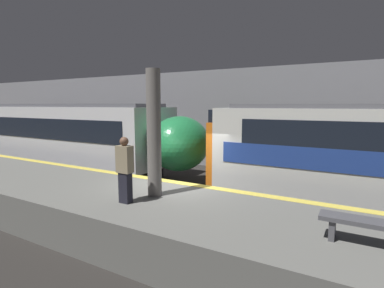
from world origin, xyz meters
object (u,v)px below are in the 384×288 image
Objects in this scene: support_pillar_near at (154,133)px; train_modern at (53,135)px; person_waiting at (125,168)px; platform_bench at (367,226)px.

train_modern is at bearing 156.99° from support_pillar_near.
person_waiting is (9.92, -5.17, 0.13)m from train_modern.
person_waiting is at bearing -27.53° from train_modern.
train_modern reaches higher than platform_bench.
support_pillar_near is 11.09m from train_modern.
support_pillar_near reaches higher than train_modern.
person_waiting is 5.14m from platform_bench.
train_modern is 12.14× the size of platform_bench.
support_pillar_near is at bearing 173.74° from platform_bench.
train_modern is at bearing 152.47° from person_waiting.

